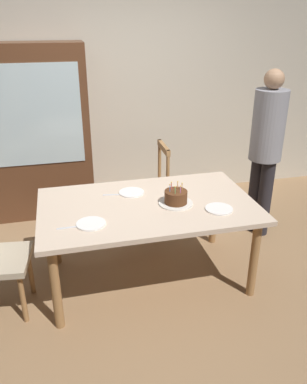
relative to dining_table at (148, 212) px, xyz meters
The scene contains 12 objects.
ground 0.66m from the dining_table, ahead, with size 6.40×6.40×0.00m, color #93704C.
back_wall 1.96m from the dining_table, 90.00° to the left, with size 6.40×0.10×2.60m, color beige.
dining_table is the anchor object (origin of this frame).
birthday_cake 0.26m from the dining_table, 14.42° to the right, with size 0.28×0.28×0.18m.
plate_near_celebrant 0.55m from the dining_table, 153.80° to the right, with size 0.22×0.22×0.01m, color white.
plate_far_side 0.27m from the dining_table, 110.28° to the left, with size 0.22×0.22×0.01m, color white.
plate_near_guest 0.59m from the dining_table, 24.28° to the right, with size 0.22×0.22×0.01m, color white.
fork_near_celebrant 0.70m from the dining_table, 158.49° to the right, with size 0.18×0.02×0.01m, color silver.
fork_far_side 0.35m from the dining_table, 136.53° to the left, with size 0.18×0.02×0.01m, color silver.
chair_spindle_back 0.89m from the dining_table, 77.06° to the left, with size 0.45×0.45×0.95m.
person_guest 1.47m from the dining_table, 21.80° to the left, with size 0.32×0.32×1.70m.
china_cabinet 1.81m from the dining_table, 119.21° to the left, with size 1.10×0.45×1.90m.
Camera 1 is at (-0.64, -2.79, 2.14)m, focal length 36.35 mm.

